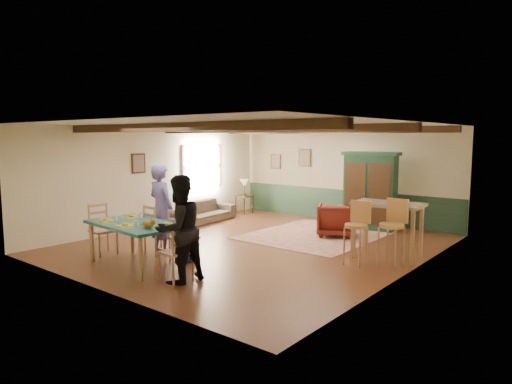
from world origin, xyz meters
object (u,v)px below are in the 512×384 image
Objects in this scene: dining_chair_far_left at (158,230)px; person_woman at (179,229)px; armoire at (370,191)px; table_lamp at (244,187)px; person_man at (161,209)px; bar_stool_right at (391,234)px; end_table at (244,204)px; person_child at (188,234)px; counter_table at (387,230)px; bar_stool_left at (356,233)px; cat at (148,223)px; dining_chair_far_right at (184,236)px; dining_chair_end_right at (176,251)px; dining_table at (136,245)px; sofa at (204,211)px; armchair at (336,220)px; dining_chair_end_left at (103,230)px.

person_woman is at bearing 156.43° from dining_chair_far_left.
armoire reaches higher than table_lamp.
person_man is 1.48× the size of bar_stool_right.
person_child is at bearing -60.65° from end_table.
bar_stool_left reaches higher than counter_table.
end_table is (-2.93, 6.08, -0.64)m from cat.
dining_chair_far_right is at bearing -146.06° from bar_stool_left.
dining_chair_end_right is at bearing -59.20° from table_lamp.
dining_table is 4.95m from counter_table.
dining_table is 0.98× the size of sofa.
person_child is at bearing -144.95° from sofa.
cat is 0.45× the size of armchair.
bar_stool_left reaches higher than dining_chair_end_left.
armoire reaches higher than cat.
dining_chair_end_right is (0.75, -0.86, 0.00)m from dining_chair_far_right.
dining_chair_far_left is 5.72m from armoire.
person_man is 0.93× the size of sofa.
cat is at bearing -93.37° from dining_chair_end_left.
bar_stool_left is (3.55, 1.86, 0.09)m from dining_chair_far_left.
armchair is 2.79m from bar_stool_right.
sofa is at bearing -53.09° from person_man.
end_table is 6.40m from bar_stool_left.
person_man reaches higher than dining_chair_far_left.
dining_chair_far_left is 0.88m from dining_chair_far_right.
bar_stool_right is (2.15, -1.77, 0.24)m from armchair.
dining_chair_far_right is 3.94m from bar_stool_right.
armoire reaches higher than person_child.
table_lamp is at bearing 0.00° from end_table.
armchair is 0.66× the size of counter_table.
dining_chair_far_left is 1.00× the size of dining_chair_end_left.
armoire is at bearing -108.39° from person_man.
person_woman is (1.37, -0.13, 0.49)m from dining_table.
dining_table is 1.79× the size of person_child.
armchair is at bearing 83.39° from cat.
bar_stool_right is at bearing -66.07° from armoire.
person_woman is 7.08m from table_lamp.
cat is (0.95, -0.99, 0.40)m from dining_chair_far_left.
person_man reaches higher than end_table.
person_child is at bearing 58.10° from dining_table.
dining_table is 1.27m from dining_chair_end_left.
bar_stool_left is at bearing -139.79° from person_child.
armchair is 0.69× the size of bar_stool_right.
dining_chair_far_left is at bearing 90.00° from person_man.
sofa is at bearing -53.89° from dining_chair_far_left.
armoire is 1.48m from armchair.
end_table is at bearing -143.87° from dining_chair_end_right.
person_woman reaches higher than armchair.
person_man is 5.41m from end_table.
bar_stool_left reaches higher than table_lamp.
armchair is (1.63, 4.73, -0.01)m from dining_table.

